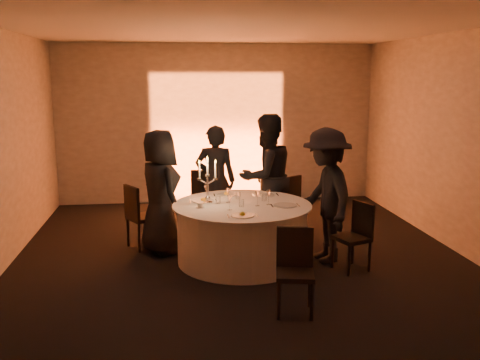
{
  "coord_description": "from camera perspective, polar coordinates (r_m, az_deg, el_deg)",
  "views": [
    {
      "loc": [
        -0.91,
        -6.65,
        2.41
      ],
      "look_at": [
        0.0,
        0.2,
        1.05
      ],
      "focal_mm": 40.0,
      "sensor_mm": 36.0,
      "label": 1
    }
  ],
  "objects": [
    {
      "name": "plate_left",
      "position": [
        7.07,
        -3.95,
        -2.16
      ],
      "size": [
        0.35,
        0.29,
        0.08
      ],
      "color": "silver",
      "rests_on": "banquet_table"
    },
    {
      "name": "chair_back_right",
      "position": [
        8.41,
        5.03,
        -2.1
      ],
      "size": [
        0.53,
        0.53,
        0.88
      ],
      "rotation": [
        0.0,
        0.0,
        -2.59
      ],
      "color": "black",
      "rests_on": "floor"
    },
    {
      "name": "tumbler_b",
      "position": [
        7.09,
        2.6,
        -1.88
      ],
      "size": [
        0.07,
        0.07,
        0.09
      ],
      "primitive_type": "cylinder",
      "color": "silver",
      "rests_on": "banquet_table"
    },
    {
      "name": "guest_back_right",
      "position": [
        7.89,
        2.81,
        0.31
      ],
      "size": [
        1.13,
        1.04,
        1.86
      ],
      "primitive_type": "imported",
      "rotation": [
        0.0,
        0.0,
        -2.67
      ],
      "color": "black",
      "rests_on": "floor"
    },
    {
      "name": "plate_back_right",
      "position": [
        7.42,
        2.71,
        -1.59
      ],
      "size": [
        0.35,
        0.25,
        0.01
      ],
      "color": "silver",
      "rests_on": "banquet_table"
    },
    {
      "name": "chair_right",
      "position": [
        6.86,
        12.29,
        -5.49
      ],
      "size": [
        0.48,
        0.48,
        0.85
      ],
      "rotation": [
        0.0,
        0.0,
        -1.21
      ],
      "color": "black",
      "rests_on": "floor"
    },
    {
      "name": "chair_left",
      "position": [
        7.63,
        -10.73,
        -3.49
      ],
      "size": [
        0.54,
        0.54,
        0.91
      ],
      "rotation": [
        0.0,
        0.0,
        2.1
      ],
      "color": "black",
      "rests_on": "floor"
    },
    {
      "name": "chair_back_left",
      "position": [
        8.57,
        -3.74,
        -1.55
      ],
      "size": [
        0.49,
        0.49,
        0.95
      ],
      "rotation": [
        0.0,
        0.0,
        2.95
      ],
      "color": "black",
      "rests_on": "floor"
    },
    {
      "name": "wine_glass_b",
      "position": [
        6.79,
        1.87,
        -1.65
      ],
      "size": [
        0.07,
        0.07,
        0.19
      ],
      "color": "silver",
      "rests_on": "banquet_table"
    },
    {
      "name": "tumbler_c",
      "position": [
        6.78,
        0.16,
        -2.47
      ],
      "size": [
        0.07,
        0.07,
        0.09
      ],
      "primitive_type": "cylinder",
      "color": "silver",
      "rests_on": "banquet_table"
    },
    {
      "name": "plate_right",
      "position": [
        6.84,
        4.83,
        -2.7
      ],
      "size": [
        0.36,
        0.29,
        0.01
      ],
      "color": "silver",
      "rests_on": "banquet_table"
    },
    {
      "name": "wall_front",
      "position": [
        3.4,
        8.25,
        -4.48
      ],
      "size": [
        7.0,
        0.0,
        7.0
      ],
      "primitive_type": "plane",
      "rotation": [
        -1.57,
        0.0,
        0.0
      ],
      "color": "#9D9891",
      "rests_on": "floor"
    },
    {
      "name": "coffee_cup",
      "position": [
        6.74,
        -4.28,
        -2.71
      ],
      "size": [
        0.11,
        0.11,
        0.07
      ],
      "color": "silver",
      "rests_on": "banquet_table"
    },
    {
      "name": "ceiling",
      "position": [
        6.74,
        0.23,
        16.16
      ],
      "size": [
        7.0,
        7.0,
        0.0
      ],
      "primitive_type": "plane",
      "rotation": [
        3.14,
        0.0,
        0.0
      ],
      "color": "white",
      "rests_on": "wall_back"
    },
    {
      "name": "candelabra",
      "position": [
        6.93,
        -3.47,
        -0.75
      ],
      "size": [
        0.26,
        0.12,
        0.62
      ],
      "color": "silver",
      "rests_on": "banquet_table"
    },
    {
      "name": "chair_front",
      "position": [
        5.58,
        5.87,
        -9.07
      ],
      "size": [
        0.45,
        0.45,
        0.87
      ],
      "rotation": [
        0.0,
        0.0,
        -0.2
      ],
      "color": "black",
      "rests_on": "floor"
    },
    {
      "name": "plate_front",
      "position": [
        6.33,
        0.26,
        -3.72
      ],
      "size": [
        0.35,
        0.27,
        0.08
      ],
      "color": "silver",
      "rests_on": "banquet_table"
    },
    {
      "name": "plate_back_left",
      "position": [
        7.41,
        -1.44,
        -1.51
      ],
      "size": [
        0.36,
        0.27,
        0.08
      ],
      "color": "silver",
      "rests_on": "banquet_table"
    },
    {
      "name": "guest_back_left",
      "position": [
        8.1,
        -2.63,
        -0.05
      ],
      "size": [
        0.67,
        0.51,
        1.68
      ],
      "primitive_type": "imported",
      "rotation": [
        0.0,
        0.0,
        2.96
      ],
      "color": "black",
      "rests_on": "floor"
    },
    {
      "name": "banquet_table",
      "position": [
        7.01,
        0.22,
        -5.66
      ],
      "size": [
        1.8,
        1.8,
        0.77
      ],
      "color": "black",
      "rests_on": "floor"
    },
    {
      "name": "guest_right",
      "position": [
        7.01,
        9.15,
        -1.63
      ],
      "size": [
        0.75,
        1.19,
        1.75
      ],
      "primitive_type": "imported",
      "rotation": [
        0.0,
        0.0,
        -1.48
      ],
      "color": "black",
      "rests_on": "floor"
    },
    {
      "name": "guest_left",
      "position": [
        7.35,
        -8.54,
        -1.26
      ],
      "size": [
        0.85,
        0.98,
        1.7
      ],
      "primitive_type": "imported",
      "rotation": [
        0.0,
        0.0,
        2.03
      ],
      "color": "black",
      "rests_on": "floor"
    },
    {
      "name": "wall_right",
      "position": [
        7.77,
        22.78,
        3.54
      ],
      "size": [
        0.0,
        7.0,
        7.0
      ],
      "primitive_type": "plane",
      "rotation": [
        1.57,
        0.0,
        -1.57
      ],
      "color": "#9D9891",
      "rests_on": "floor"
    },
    {
      "name": "wine_glass_c",
      "position": [
        6.58,
        -1.11,
        -2.06
      ],
      "size": [
        0.07,
        0.07,
        0.19
      ],
      "color": "silver",
      "rests_on": "banquet_table"
    },
    {
      "name": "uplighter_fixture",
      "position": [
        10.17,
        -2.22,
        -2.3
      ],
      "size": [
        0.25,
        0.12,
        0.1
      ],
      "primitive_type": "cube",
      "color": "black",
      "rests_on": "floor"
    },
    {
      "name": "floor",
      "position": [
        7.13,
        0.21,
        -8.62
      ],
      "size": [
        7.0,
        7.0,
        0.0
      ],
      "primitive_type": "plane",
      "color": "black",
      "rests_on": "ground"
    },
    {
      "name": "wine_glass_d",
      "position": [
        7.11,
        -3.61,
        -1.08
      ],
      "size": [
        0.07,
        0.07,
        0.19
      ],
      "color": "silver",
      "rests_on": "banquet_table"
    },
    {
      "name": "wine_glass_a",
      "position": [
        6.97,
        -1.28,
        -1.31
      ],
      "size": [
        0.07,
        0.07,
        0.19
      ],
      "color": "silver",
      "rests_on": "banquet_table"
    },
    {
      "name": "tumbler_a",
      "position": [
        7.2,
        -0.21,
        -1.67
      ],
      "size": [
        0.07,
        0.07,
        0.09
      ],
      "primitive_type": "cylinder",
      "color": "silver",
      "rests_on": "banquet_table"
    },
    {
      "name": "wall_back",
      "position": [
        10.23,
        -2.44,
        6.02
      ],
      "size": [
        7.0,
        0.0,
        7.0
      ],
      "primitive_type": "plane",
      "rotation": [
        1.57,
        0.0,
        0.0
      ],
      "color": "#9D9891",
      "rests_on": "floor"
    },
    {
      "name": "wine_glass_e",
      "position": [
        6.86,
        3.06,
        -1.53
      ],
      "size": [
        0.07,
        0.07,
        0.19
      ],
      "color": "silver",
      "rests_on": "banquet_table"
    },
    {
      "name": "tumbler_d",
      "position": [
        6.95,
        -2.36,
        -2.13
      ],
      "size": [
        0.07,
        0.07,
        0.09
      ],
      "primitive_type": "cylinder",
      "color": "silver",
      "rests_on": "banquet_table"
    }
  ]
}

